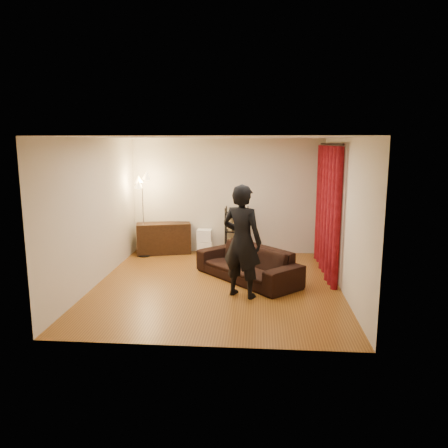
# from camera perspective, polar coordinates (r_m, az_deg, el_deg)

# --- Properties ---
(floor) EXTENTS (5.00, 5.00, 0.00)m
(floor) POSITION_cam_1_polar(r_m,az_deg,el_deg) (8.22, -0.87, -7.94)
(floor) COLOR brown
(floor) RESTS_ON ground
(ceiling) EXTENTS (5.00, 5.00, 0.00)m
(ceiling) POSITION_cam_1_polar(r_m,az_deg,el_deg) (7.79, -0.93, 11.24)
(ceiling) COLOR white
(ceiling) RESTS_ON ground
(wall_back) EXTENTS (5.00, 0.00, 5.00)m
(wall_back) POSITION_cam_1_polar(r_m,az_deg,el_deg) (10.36, 0.43, 3.63)
(wall_back) COLOR beige
(wall_back) RESTS_ON ground
(wall_front) EXTENTS (5.00, 0.00, 5.00)m
(wall_front) POSITION_cam_1_polar(r_m,az_deg,el_deg) (5.46, -3.42, -2.86)
(wall_front) COLOR beige
(wall_front) RESTS_ON ground
(wall_left) EXTENTS (0.00, 5.00, 5.00)m
(wall_left) POSITION_cam_1_polar(r_m,az_deg,el_deg) (8.41, -16.35, 1.53)
(wall_left) COLOR beige
(wall_left) RESTS_ON ground
(wall_right) EXTENTS (0.00, 5.00, 5.00)m
(wall_right) POSITION_cam_1_polar(r_m,az_deg,el_deg) (8.00, 15.36, 1.13)
(wall_right) COLOR beige
(wall_right) RESTS_ON ground
(curtain_rod) EXTENTS (0.04, 2.65, 0.04)m
(curtain_rod) POSITION_cam_1_polar(r_m,az_deg,el_deg) (8.99, 13.80, 10.10)
(curtain_rod) COLOR black
(curtain_rod) RESTS_ON wall_right
(curtain) EXTENTS (0.22, 2.65, 2.55)m
(curtain) POSITION_cam_1_polar(r_m,az_deg,el_deg) (9.09, 13.31, 1.86)
(curtain) COLOR maroon
(curtain) RESTS_ON ground
(sofa) EXTENTS (2.14, 2.19, 0.64)m
(sofa) POSITION_cam_1_polar(r_m,az_deg,el_deg) (8.44, 3.09, -5.16)
(sofa) COLOR black
(sofa) RESTS_ON ground
(person) EXTENTS (0.84, 0.72, 1.94)m
(person) POSITION_cam_1_polar(r_m,az_deg,el_deg) (7.39, 2.36, -2.27)
(person) COLOR black
(person) RESTS_ON ground
(media_cabinet) EXTENTS (1.33, 0.78, 0.73)m
(media_cabinet) POSITION_cam_1_polar(r_m,az_deg,el_deg) (10.47, -7.87, -1.86)
(media_cabinet) COLOR black
(media_cabinet) RESTS_ON ground
(storage_boxes) EXTENTS (0.35, 0.29, 0.58)m
(storage_boxes) POSITION_cam_1_polar(r_m,az_deg,el_deg) (10.41, -2.55, -2.28)
(storage_boxes) COLOR white
(storage_boxes) RESTS_ON ground
(wire_shelf) EXTENTS (0.60, 0.50, 1.13)m
(wire_shelf) POSITION_cam_1_polar(r_m,az_deg,el_deg) (10.25, 1.66, -0.91)
(wire_shelf) COLOR black
(wire_shelf) RESTS_ON ground
(floor_lamp) EXTENTS (0.34, 0.34, 1.88)m
(floor_lamp) POSITION_cam_1_polar(r_m,az_deg,el_deg) (10.18, -10.52, 0.99)
(floor_lamp) COLOR silver
(floor_lamp) RESTS_ON ground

